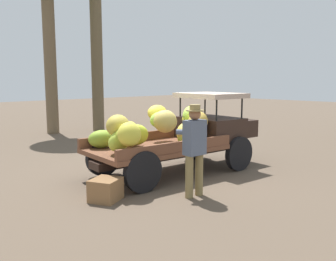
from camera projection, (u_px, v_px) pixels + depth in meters
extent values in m
plane|color=brown|center=(167.00, 172.00, 8.65)|extent=(60.00, 60.00, 0.00)
cube|color=#2F1F19|center=(171.00, 154.00, 8.50)|extent=(4.02, 0.84, 0.16)
cylinder|color=black|center=(194.00, 144.00, 10.02)|extent=(0.84, 0.22, 0.83)
cylinder|color=black|center=(239.00, 154.00, 8.78)|extent=(0.84, 0.22, 0.83)
cylinder|color=black|center=(103.00, 158.00, 8.31)|extent=(0.84, 0.22, 0.83)
cylinder|color=black|center=(143.00, 172.00, 7.06)|extent=(0.84, 0.22, 0.83)
cube|color=brown|center=(156.00, 149.00, 8.20)|extent=(3.16, 2.01, 0.10)
cube|color=brown|center=(136.00, 137.00, 8.80)|extent=(2.99, 0.38, 0.22)
cube|color=brown|center=(179.00, 147.00, 7.56)|extent=(2.99, 0.38, 0.22)
cube|color=#2F1F19|center=(210.00, 128.00, 9.20)|extent=(1.25, 1.62, 0.55)
cube|color=#2F1F19|center=(234.00, 127.00, 9.76)|extent=(0.80, 1.13, 0.44)
cylinder|color=black|center=(205.00, 104.00, 9.89)|extent=(0.04, 0.04, 0.55)
cylinder|color=black|center=(242.00, 107.00, 8.89)|extent=(0.04, 0.04, 0.55)
cylinder|color=black|center=(180.00, 106.00, 9.35)|extent=(0.04, 0.04, 0.55)
cylinder|color=black|center=(217.00, 109.00, 8.35)|extent=(0.04, 0.04, 0.55)
cube|color=#BAA191|center=(210.00, 95.00, 9.08)|extent=(1.37, 1.63, 0.12)
ellipsoid|color=#A7C640|center=(185.00, 135.00, 8.14)|extent=(0.59, 0.56, 0.46)
ellipsoid|color=gold|center=(118.00, 126.00, 7.42)|extent=(0.77, 0.77, 0.56)
ellipsoid|color=#B1CE3E|center=(119.00, 141.00, 7.30)|extent=(0.60, 0.61, 0.57)
ellipsoid|color=yellow|center=(129.00, 134.00, 6.96)|extent=(0.67, 0.68, 0.57)
ellipsoid|color=#97C144|center=(163.00, 120.00, 8.48)|extent=(0.78, 0.78, 0.57)
ellipsoid|color=tan|center=(165.00, 121.00, 7.79)|extent=(0.68, 0.74, 0.63)
ellipsoid|color=gold|center=(187.00, 134.00, 8.17)|extent=(0.74, 0.76, 0.64)
ellipsoid|color=yellow|center=(157.00, 113.00, 8.89)|extent=(0.57, 0.47, 0.49)
ellipsoid|color=gold|center=(193.00, 119.00, 8.79)|extent=(0.76, 0.75, 0.50)
ellipsoid|color=#85AB2F|center=(102.00, 139.00, 7.97)|extent=(0.75, 0.74, 0.54)
ellipsoid|color=#95BE41|center=(190.00, 115.00, 8.85)|extent=(0.77, 0.66, 0.50)
ellipsoid|color=#B7D033|center=(136.00, 135.00, 8.14)|extent=(0.68, 0.61, 0.53)
ellipsoid|color=gold|center=(198.00, 121.00, 8.32)|extent=(0.66, 0.58, 0.47)
ellipsoid|color=gold|center=(195.00, 127.00, 8.51)|extent=(0.58, 0.55, 0.49)
ellipsoid|color=#A6BC33|center=(126.00, 136.00, 7.23)|extent=(0.50, 0.53, 0.54)
ellipsoid|color=yellow|center=(128.00, 131.00, 8.17)|extent=(0.74, 0.74, 0.58)
cylinder|color=olive|center=(189.00, 177.00, 6.75)|extent=(0.15, 0.15, 0.80)
cylinder|color=olive|center=(199.00, 174.00, 6.91)|extent=(0.15, 0.15, 0.80)
cube|color=slate|center=(195.00, 137.00, 6.73)|extent=(0.41, 0.26, 0.65)
cylinder|color=slate|center=(187.00, 132.00, 6.73)|extent=(0.31, 0.39, 0.10)
cylinder|color=slate|center=(195.00, 131.00, 6.85)|extent=(0.34, 0.36, 0.10)
sphere|color=#936040|center=(195.00, 114.00, 6.67)|extent=(0.22, 0.22, 0.22)
cylinder|color=olive|center=(195.00, 110.00, 6.66)|extent=(0.34, 0.34, 0.02)
cylinder|color=olive|center=(195.00, 107.00, 6.65)|extent=(0.20, 0.20, 0.10)
cube|color=olive|center=(106.00, 190.00, 6.63)|extent=(0.68, 0.66, 0.40)
cylinder|color=brown|center=(50.00, 58.00, 14.48)|extent=(0.48, 0.48, 6.07)
cylinder|color=brown|center=(96.00, 17.00, 15.03)|extent=(0.49, 0.49, 9.44)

